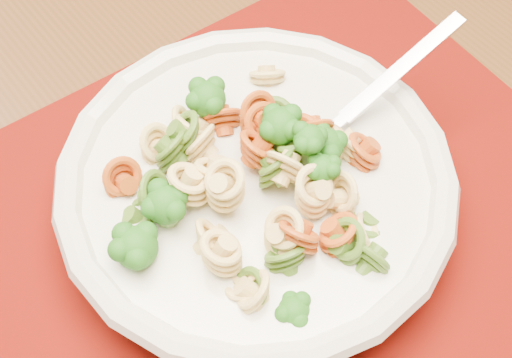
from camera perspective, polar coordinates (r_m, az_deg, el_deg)
dining_table at (r=0.68m, az=-2.98°, el=1.78°), size 1.36×0.95×0.73m
placemat at (r=0.52m, az=0.33°, el=-3.68°), size 0.50×0.40×0.00m
pasta_bowl at (r=0.50m, az=0.00°, el=-0.56°), size 0.28×0.28×0.05m
pasta_broccoli_heap at (r=0.48m, az=0.00°, el=0.39°), size 0.23×0.23×0.06m
fork at (r=0.50m, az=4.93°, el=3.04°), size 0.18×0.04×0.08m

